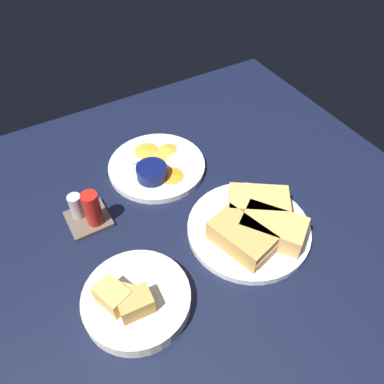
% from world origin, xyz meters
% --- Properties ---
extents(ground_plane, '(1.10, 1.10, 0.03)m').
position_xyz_m(ground_plane, '(0.00, 0.00, -0.01)').
color(ground_plane, black).
extents(plate_sandwich_main, '(0.27, 0.27, 0.02)m').
position_xyz_m(plate_sandwich_main, '(-0.07, -0.08, 0.01)').
color(plate_sandwich_main, white).
rests_on(plate_sandwich_main, ground_plane).
extents(sandwich_half_near, '(0.15, 0.11, 0.05)m').
position_xyz_m(sandwich_half_near, '(-0.09, -0.04, 0.04)').
color(sandwich_half_near, tan).
rests_on(sandwich_half_near, plate_sandwich_main).
extents(sandwich_half_far, '(0.15, 0.14, 0.05)m').
position_xyz_m(sandwich_half_far, '(-0.11, -0.11, 0.04)').
color(sandwich_half_far, tan).
rests_on(sandwich_half_far, plate_sandwich_main).
extents(sandwich_half_extra, '(0.14, 0.15, 0.05)m').
position_xyz_m(sandwich_half_extra, '(-0.04, -0.13, 0.04)').
color(sandwich_half_extra, tan).
rests_on(sandwich_half_extra, plate_sandwich_main).
extents(ramekin_dark_sauce, '(0.08, 0.08, 0.04)m').
position_xyz_m(ramekin_dark_sauce, '(-0.04, -0.14, 0.04)').
color(ramekin_dark_sauce, navy).
rests_on(ramekin_dark_sauce, plate_sandwich_main).
extents(spoon_by_dark_ramekin, '(0.08, 0.08, 0.01)m').
position_xyz_m(spoon_by_dark_ramekin, '(-0.08, -0.10, 0.02)').
color(spoon_by_dark_ramekin, silver).
rests_on(spoon_by_dark_ramekin, plate_sandwich_main).
extents(plate_chips_companion, '(0.24, 0.24, 0.02)m').
position_xyz_m(plate_chips_companion, '(0.21, -0.00, 0.01)').
color(plate_chips_companion, white).
rests_on(plate_chips_companion, ground_plane).
extents(ramekin_light_gravy, '(0.07, 0.07, 0.03)m').
position_xyz_m(ramekin_light_gravy, '(0.18, 0.03, 0.03)').
color(ramekin_light_gravy, '#0C144C').
rests_on(ramekin_light_gravy, plate_chips_companion).
extents(spoon_by_gravy_ramekin, '(0.07, 0.09, 0.01)m').
position_xyz_m(spoon_by_gravy_ramekin, '(0.24, 0.04, 0.02)').
color(spoon_by_gravy_ramekin, silver).
rests_on(spoon_by_gravy_ramekin, plate_chips_companion).
extents(plantain_chip_scatter, '(0.20, 0.13, 0.01)m').
position_xyz_m(plantain_chip_scatter, '(0.23, -0.01, 0.02)').
color(plantain_chip_scatter, gold).
rests_on(plantain_chip_scatter, plate_chips_companion).
extents(bread_basket_rear, '(0.20, 0.20, 0.07)m').
position_xyz_m(bread_basket_rear, '(-0.10, 0.20, 0.02)').
color(bread_basket_rear, silver).
rests_on(bread_basket_rear, ground_plane).
extents(condiment_caddy, '(0.09, 0.09, 0.10)m').
position_xyz_m(condiment_caddy, '(0.13, 0.21, 0.03)').
color(condiment_caddy, brown).
rests_on(condiment_caddy, ground_plane).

